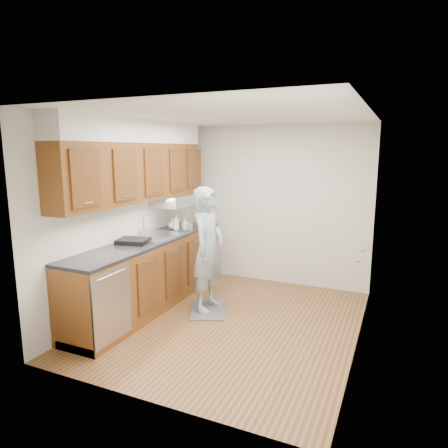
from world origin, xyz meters
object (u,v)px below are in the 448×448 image
soap_bottle_c (173,223)px  dish_rack (133,241)px  soap_bottle_a (176,222)px  person (208,241)px  soap_bottle_b (185,224)px  steel_can (190,226)px

soap_bottle_c → dish_rack: size_ratio=0.48×
soap_bottle_a → dish_rack: 0.95m
person → dish_rack: 0.96m
soap_bottle_b → steel_can: soap_bottle_b is taller
soap_bottle_b → person: bearing=-39.9°
soap_bottle_b → steel_can: (0.11, -0.03, -0.03)m
soap_bottle_b → steel_can: bearing=-13.4°
soap_bottle_a → soap_bottle_c: soap_bottle_a is taller
steel_can → person: bearing=-43.7°
person → soap_bottle_c: size_ratio=10.35×
soap_bottle_b → soap_bottle_c: size_ratio=0.95×
soap_bottle_a → steel_can: size_ratio=2.03×
soap_bottle_b → dish_rack: 1.06m
steel_can → dish_rack: 1.06m
soap_bottle_b → soap_bottle_c: bearing=-162.0°
soap_bottle_c → soap_bottle_b: bearing=18.0°
soap_bottle_b → dish_rack: bearing=-98.5°
person → soap_bottle_a: person is taller
steel_can → soap_bottle_a: bearing=-156.2°
steel_can → dish_rack: (-0.27, -1.02, -0.03)m
soap_bottle_c → steel_can: soap_bottle_c is taller
dish_rack → soap_bottle_a: bearing=72.7°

